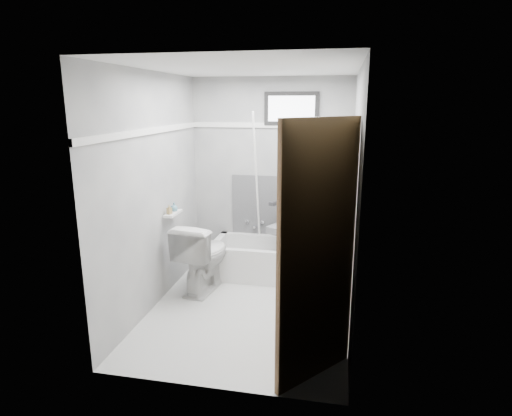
% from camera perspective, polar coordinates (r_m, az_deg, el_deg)
% --- Properties ---
extents(floor, '(2.60, 2.60, 0.00)m').
position_cam_1_polar(floor, '(4.58, -0.88, -13.29)').
color(floor, white).
rests_on(floor, ground).
extents(ceiling, '(2.60, 2.60, 0.00)m').
position_cam_1_polar(ceiling, '(4.09, -1.01, 18.20)').
color(ceiling, silver).
rests_on(ceiling, floor).
extents(wall_back, '(2.00, 0.02, 2.40)m').
position_cam_1_polar(wall_back, '(5.43, 1.97, 4.42)').
color(wall_back, slate).
rests_on(wall_back, floor).
extents(wall_front, '(2.00, 0.02, 2.40)m').
position_cam_1_polar(wall_front, '(2.96, -6.29, -3.79)').
color(wall_front, slate).
rests_on(wall_front, floor).
extents(wall_left, '(0.02, 2.60, 2.40)m').
position_cam_1_polar(wall_left, '(4.49, -13.53, 2.03)').
color(wall_left, slate).
rests_on(wall_left, floor).
extents(wall_right, '(0.02, 2.60, 2.40)m').
position_cam_1_polar(wall_right, '(4.08, 12.91, 0.90)').
color(wall_right, slate).
rests_on(wall_right, floor).
extents(bathtub, '(1.50, 0.70, 0.42)m').
position_cam_1_polar(bathtub, '(5.32, 2.31, -6.85)').
color(bathtub, silver).
rests_on(bathtub, floor).
extents(office_chair, '(0.90, 0.90, 1.16)m').
position_cam_1_polar(office_chair, '(5.14, 5.64, -1.88)').
color(office_chair, '#5A5B5F').
rests_on(office_chair, bathtub).
extents(toilet, '(0.56, 0.86, 0.79)m').
position_cam_1_polar(toilet, '(4.93, -7.03, -6.38)').
color(toilet, silver).
rests_on(toilet, floor).
extents(door, '(0.78, 0.78, 2.00)m').
position_cam_1_polar(door, '(2.92, 12.85, -8.49)').
color(door, brown).
rests_on(door, floor).
extents(window, '(0.66, 0.04, 0.40)m').
position_cam_1_polar(window, '(5.30, 4.75, 13.06)').
color(window, black).
rests_on(window, wall_back).
extents(backerboard, '(1.50, 0.02, 0.78)m').
position_cam_1_polar(backerboard, '(5.46, 4.51, 0.17)').
color(backerboard, '#4C4C4F').
rests_on(backerboard, wall_back).
extents(trim_back, '(2.00, 0.02, 0.06)m').
position_cam_1_polar(trim_back, '(5.35, 2.00, 10.97)').
color(trim_back, white).
rests_on(trim_back, wall_back).
extents(trim_left, '(0.02, 2.60, 0.06)m').
position_cam_1_polar(trim_left, '(4.40, -13.83, 9.94)').
color(trim_left, white).
rests_on(trim_left, wall_left).
extents(pole, '(0.02, 0.51, 1.89)m').
position_cam_1_polar(pole, '(5.24, 0.14, 2.43)').
color(pole, white).
rests_on(pole, bathtub).
extents(shelf, '(0.10, 0.32, 0.02)m').
position_cam_1_polar(shelf, '(4.82, -10.98, -0.71)').
color(shelf, silver).
rests_on(shelf, wall_left).
extents(soap_bottle_a, '(0.06, 0.06, 0.10)m').
position_cam_1_polar(soap_bottle_a, '(4.73, -11.49, -0.18)').
color(soap_bottle_a, '#9A814D').
rests_on(soap_bottle_a, shelf).
extents(soap_bottle_b, '(0.09, 0.09, 0.10)m').
position_cam_1_polar(soap_bottle_b, '(4.86, -10.86, 0.15)').
color(soap_bottle_b, teal).
rests_on(soap_bottle_b, shelf).
extents(faucet, '(0.26, 0.10, 0.16)m').
position_cam_1_polar(faucet, '(5.58, -0.16, -2.16)').
color(faucet, silver).
rests_on(faucet, wall_back).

